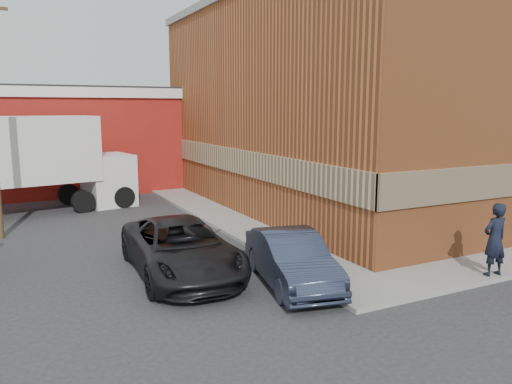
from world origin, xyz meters
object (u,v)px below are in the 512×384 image
warehouse (28,139)px  sedan (291,259)px  brick_building (370,104)px  man (495,239)px  suv_a (181,248)px  box_truck (36,158)px

warehouse → sedan: (5.20, -19.50, -2.13)m
brick_building → sedan: brick_building is taller
sedan → man: bearing=-10.8°
brick_building → suv_a: 13.82m
brick_building → suv_a: brick_building is taller
brick_building → box_truck: bearing=164.1°
warehouse → man: 23.88m
sedan → suv_a: 3.04m
box_truck → man: bearing=-64.9°
sedan → warehouse: bearing=116.7°
warehouse → box_truck: (0.01, -6.87, -0.42)m
brick_building → box_truck: 15.24m
brick_building → suv_a: (-11.56, -6.47, -3.94)m
brick_building → warehouse: size_ratio=1.12×
man → sedan: man is taller
man → box_truck: bearing=-51.1°
suv_a → warehouse: bearing=102.4°
brick_building → sedan: (-9.30, -8.50, -4.00)m
warehouse → sedan: bearing=-75.1°
sedan → suv_a: bearing=150.0°
man → warehouse: bearing=-60.5°
sedan → box_truck: (-5.19, 12.63, 1.71)m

